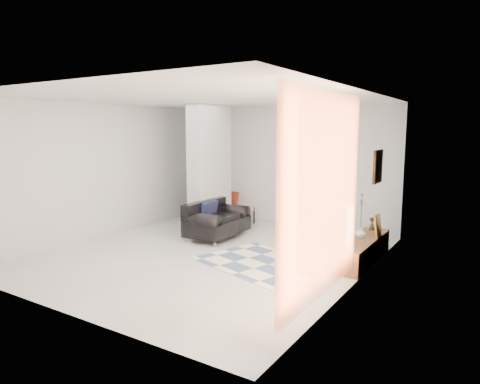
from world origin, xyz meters
The scene contains 17 objects.
floor centered at (0.00, 0.00, 0.00)m, with size 6.00×6.00×0.00m, color beige.
ceiling centered at (0.00, 0.00, 2.80)m, with size 6.00×6.00×0.00m, color white.
wall_back centered at (0.00, 3.00, 1.40)m, with size 6.00×6.00×0.00m, color silver.
wall_front centered at (0.00, -3.00, 1.40)m, with size 6.00×6.00×0.00m, color silver.
wall_left centered at (-2.75, 0.00, 1.40)m, with size 6.00×6.00×0.00m, color silver.
wall_right centered at (2.75, 0.00, 1.40)m, with size 6.00×6.00×0.00m, color silver.
partition_column centered at (-1.10, 1.60, 1.40)m, with size 0.35×1.20×2.80m, color #ACB1B3.
hallway_door centered at (-2.10, 2.96, 1.02)m, with size 0.85×0.06×2.04m, color silver.
curtain centered at (2.67, -1.15, 1.45)m, with size 2.55×2.55×0.00m, color #FF7743.
wall_art centered at (2.72, 1.07, 1.65)m, with size 0.04×0.45×0.55m, color #341B0E.
media_console centered at (2.52, 1.07, 0.20)m, with size 0.45×1.93×0.80m.
loveseat centered at (-0.60, 1.09, 0.36)m, with size 0.90×1.48×0.76m.
daybed centered at (-1.42, 2.48, 0.42)m, with size 1.69×0.89×0.77m.
area_rug centered at (1.25, 0.02, 0.01)m, with size 2.37×1.58×0.01m, color beige.
cylinder_lamp centered at (2.50, 0.41, 0.73)m, with size 0.12×0.12×0.66m, color white.
bronze_figurine centered at (2.47, 1.82, 0.52)m, with size 0.12×0.12×0.24m, color #322216, non-canonical shape.
vase centered at (2.47, 1.09, 0.50)m, with size 0.19×0.19×0.19m, color silver.
Camera 1 is at (4.54, -6.09, 2.24)m, focal length 32.00 mm.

